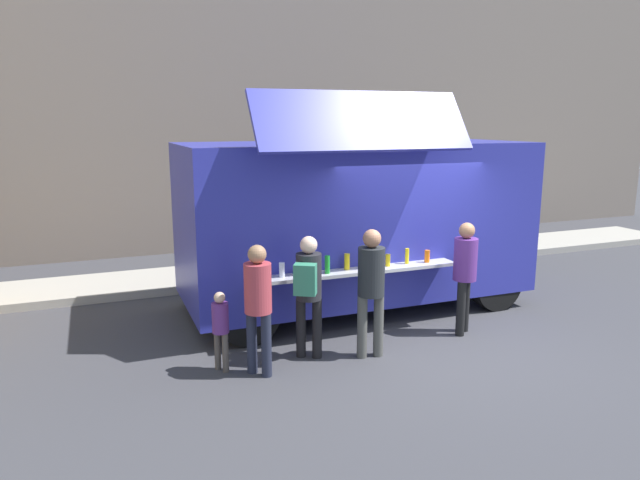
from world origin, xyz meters
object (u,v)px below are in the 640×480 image
(trash_bin, at_px, (479,236))
(customer_front_ordering, at_px, (371,282))
(food_truck_main, at_px, (356,219))
(customer_mid_with_backpack, at_px, (308,285))
(child_near_queue, at_px, (220,324))
(customer_extra_browsing, at_px, (465,268))
(customer_rear_waiting, at_px, (258,298))

(trash_bin, distance_m, customer_front_ordering, 6.70)
(food_truck_main, height_order, customer_mid_with_backpack, food_truck_main)
(customer_mid_with_backpack, xyz_separation_m, child_near_queue, (-1.16, 0.05, -0.40))
(trash_bin, distance_m, customer_extra_browsing, 5.33)
(trash_bin, xyz_separation_m, customer_mid_with_backpack, (-5.86, -4.09, 0.54))
(food_truck_main, relative_size, trash_bin, 5.96)
(trash_bin, relative_size, customer_rear_waiting, 0.57)
(customer_front_ordering, relative_size, customer_extra_browsing, 1.04)
(customer_front_ordering, distance_m, customer_extra_browsing, 1.70)
(trash_bin, relative_size, customer_mid_with_backpack, 0.58)
(trash_bin, relative_size, child_near_queue, 0.92)
(customer_rear_waiting, bearing_deg, customer_extra_browsing, -34.43)
(trash_bin, bearing_deg, food_truck_main, -151.80)
(trash_bin, distance_m, customer_rear_waiting, 7.92)
(customer_extra_browsing, xyz_separation_m, child_near_queue, (-3.64, 0.04, -0.38))
(trash_bin, xyz_separation_m, customer_extra_browsing, (-3.39, -4.07, 0.53))
(customer_front_ordering, distance_m, customer_rear_waiting, 1.54)
(customer_front_ordering, bearing_deg, food_truck_main, -12.03)
(child_near_queue, bearing_deg, customer_mid_with_backpack, -35.26)
(child_near_queue, bearing_deg, customer_front_ordering, -41.74)
(trash_bin, height_order, customer_rear_waiting, customer_rear_waiting)
(food_truck_main, height_order, customer_front_ordering, food_truck_main)
(trash_bin, relative_size, customer_extra_browsing, 0.57)
(customer_extra_browsing, bearing_deg, customer_rear_waiting, 56.02)
(customer_mid_with_backpack, distance_m, customer_rear_waiting, 0.79)
(customer_front_ordering, xyz_separation_m, customer_extra_browsing, (1.68, 0.27, -0.04))
(food_truck_main, bearing_deg, child_near_queue, -147.04)
(food_truck_main, xyz_separation_m, customer_extra_browsing, (0.94, -1.75, -0.52))
(food_truck_main, bearing_deg, customer_extra_browsing, -61.40)
(customer_mid_with_backpack, height_order, child_near_queue, customer_mid_with_backpack)
(customer_mid_with_backpack, relative_size, child_near_queue, 1.60)
(trash_bin, bearing_deg, customer_mid_with_backpack, -145.10)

